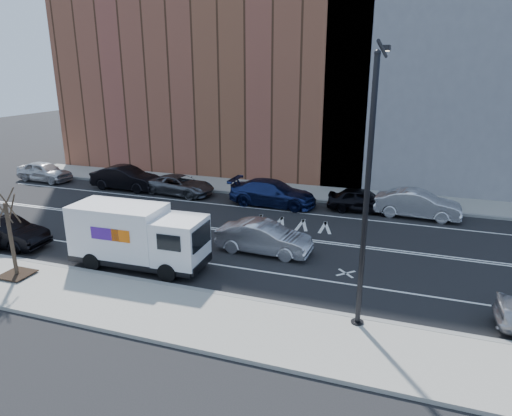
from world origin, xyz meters
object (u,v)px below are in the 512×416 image
Objects in this scene: fedex_van at (137,236)px; far_parked_a at (44,171)px; driving_sedan at (264,238)px; far_parked_b at (126,178)px.

far_parked_a is at bearing 142.86° from fedex_van.
far_parked_a is 21.96m from driving_sedan.
far_parked_b is 15.28m from driving_sedan.
fedex_van reaches higher than far_parked_a.
fedex_van is 1.38× the size of far_parked_a.
fedex_van is at bearing -142.37° from far_parked_b.
far_parked_b reaches higher than driving_sedan.
driving_sedan is at bearing -119.99° from far_parked_b.
driving_sedan is (13.11, -7.84, -0.08)m from far_parked_b.
far_parked_b is at bearing 61.06° from driving_sedan.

